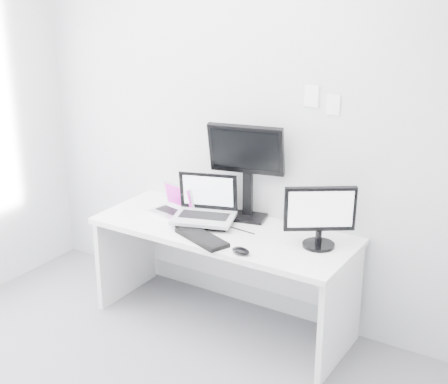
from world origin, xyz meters
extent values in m
plane|color=silver|center=(0.00, 1.60, 1.35)|extent=(3.60, 0.00, 3.60)
cube|color=white|center=(0.00, 1.25, 0.36)|extent=(1.80, 0.70, 0.73)
cube|color=silver|center=(-0.45, 1.27, 0.84)|extent=(0.33, 0.27, 0.22)
cube|color=black|center=(-0.21, 1.52, 0.83)|extent=(0.12, 0.12, 0.20)
cube|color=#B7BBC0|center=(-0.15, 1.24, 0.90)|extent=(0.49, 0.43, 0.34)
cube|color=black|center=(0.05, 1.48, 1.08)|extent=(0.55, 0.30, 0.70)
cube|color=black|center=(0.67, 1.32, 0.94)|extent=(0.49, 0.42, 0.41)
cube|color=black|center=(-0.02, 1.02, 0.74)|extent=(0.44, 0.29, 0.03)
ellipsoid|color=black|center=(0.31, 0.97, 0.75)|extent=(0.13, 0.09, 0.04)
cube|color=white|center=(0.45, 1.59, 1.62)|extent=(0.10, 0.00, 0.14)
cube|color=white|center=(0.60, 1.59, 1.58)|extent=(0.09, 0.00, 0.13)
camera|label=1|loc=(2.13, -2.16, 2.43)|focal=51.93mm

